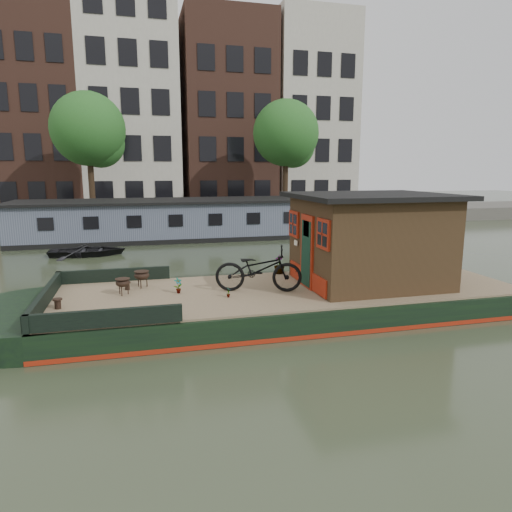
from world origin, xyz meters
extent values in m
plane|color=#323B26|center=(0.00, 0.00, 0.00)|extent=(120.00, 120.00, 0.00)
cube|color=black|center=(0.00, 0.00, 0.30)|extent=(12.00, 4.00, 0.60)
cylinder|color=black|center=(-6.00, 0.00, 0.30)|extent=(4.00, 4.00, 0.60)
cube|color=maroon|center=(0.00, 0.00, 0.06)|extent=(12.02, 4.02, 0.10)
cube|color=#857152|center=(0.00, 0.00, 0.62)|extent=(11.80, 3.80, 0.05)
cube|color=black|center=(-5.92, 0.00, 0.82)|extent=(0.12, 4.00, 0.35)
cube|color=black|center=(-4.50, 1.92, 0.82)|extent=(3.00, 0.12, 0.35)
cube|color=black|center=(-4.50, -1.92, 0.82)|extent=(3.00, 0.12, 0.35)
cube|color=#302112|center=(2.20, 0.00, 1.80)|extent=(3.50, 3.00, 2.30)
cube|color=black|center=(2.20, 0.00, 3.01)|extent=(4.00, 3.50, 0.12)
cube|color=maroon|center=(0.42, 0.00, 1.60)|extent=(0.06, 0.80, 1.90)
cube|color=black|center=(0.40, 0.00, 1.55)|extent=(0.04, 0.64, 1.70)
cube|color=maroon|center=(0.42, -1.05, 2.20)|extent=(0.06, 0.72, 0.72)
cube|color=maroon|center=(0.42, 1.05, 2.20)|extent=(0.06, 0.72, 0.72)
imported|color=black|center=(-0.91, -0.08, 1.22)|extent=(2.31, 1.35, 1.15)
imported|color=brown|center=(-2.90, 0.22, 0.85)|extent=(0.24, 0.21, 0.39)
imported|color=#964829|center=(0.20, 1.70, 0.93)|extent=(0.39, 0.39, 0.56)
imported|color=#9F562E|center=(-1.75, -0.46, 0.78)|extent=(0.12, 0.15, 0.27)
cylinder|color=black|center=(-4.14, 0.90, 0.75)|extent=(0.18, 0.18, 0.21)
cylinder|color=black|center=(-5.60, -0.42, 0.77)|extent=(0.21, 0.21, 0.23)
imported|color=black|center=(-6.01, 9.90, 0.33)|extent=(3.25, 2.35, 0.66)
cube|color=slate|center=(0.00, 14.00, 1.00)|extent=(20.00, 4.00, 2.00)
cube|color=black|center=(0.00, 14.00, 2.05)|extent=(20.40, 4.40, 0.12)
cube|color=black|center=(0.00, 14.00, 0.12)|extent=(20.00, 4.05, 0.24)
cube|color=#47443F|center=(0.00, 20.50, 0.45)|extent=(60.00, 6.00, 0.90)
cube|color=brown|center=(-10.50, 27.50, 7.50)|extent=(6.00, 8.00, 15.00)
cube|color=#B7B2A3|center=(-4.00, 27.50, 8.25)|extent=(7.00, 8.00, 16.50)
cube|color=brown|center=(3.50, 27.50, 7.75)|extent=(7.00, 8.00, 15.50)
cube|color=#B7B2A3|center=(10.50, 27.50, 8.00)|extent=(6.50, 8.00, 16.00)
cylinder|color=#332316|center=(-6.50, 19.00, 2.90)|extent=(0.36, 0.36, 4.00)
sphere|color=#234E1A|center=(-6.50, 19.00, 6.10)|extent=(4.40, 4.40, 4.40)
sphere|color=#234E1A|center=(-5.90, 19.30, 5.30)|extent=(3.00, 3.00, 3.00)
cylinder|color=#332316|center=(6.00, 19.00, 2.90)|extent=(0.36, 0.36, 4.00)
sphere|color=#234E1A|center=(6.00, 19.00, 6.10)|extent=(4.40, 4.40, 4.40)
sphere|color=#234E1A|center=(6.60, 19.30, 5.30)|extent=(3.00, 3.00, 3.00)
camera|label=1|loc=(-3.76, -10.94, 3.69)|focal=32.00mm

